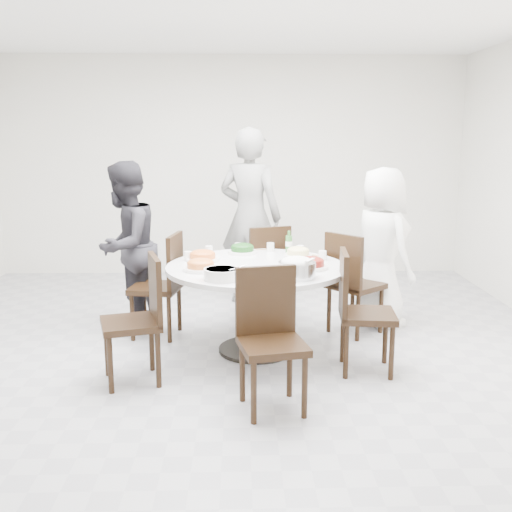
{
  "coord_description": "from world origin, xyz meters",
  "views": [
    {
      "loc": [
        0.11,
        -4.82,
        1.83
      ],
      "look_at": [
        0.25,
        0.08,
        0.82
      ],
      "focal_mm": 42.0,
      "sensor_mm": 36.0,
      "label": 1
    }
  ],
  "objects_px": {
    "dining_table": "(256,309)",
    "rice_bowl": "(297,270)",
    "chair_ne": "(356,283)",
    "beverage_bottle": "(289,242)",
    "chair_n": "(263,271)",
    "chair_s": "(273,342)",
    "diner_right": "(381,248)",
    "chair_nw": "(155,285)",
    "diner_left": "(125,246)",
    "soup_bowl": "(222,274)",
    "chair_se": "(368,312)",
    "diner_middle": "(250,217)",
    "chair_sw": "(130,321)"
  },
  "relations": [
    {
      "from": "rice_bowl",
      "to": "beverage_bottle",
      "type": "distance_m",
      "value": 0.94
    },
    {
      "from": "diner_right",
      "to": "soup_bowl",
      "type": "relative_size",
      "value": 5.56
    },
    {
      "from": "chair_sw",
      "to": "rice_bowl",
      "type": "bearing_deg",
      "value": 81.92
    },
    {
      "from": "chair_s",
      "to": "diner_left",
      "type": "distance_m",
      "value": 2.23
    },
    {
      "from": "chair_n",
      "to": "soup_bowl",
      "type": "distance_m",
      "value": 1.53
    },
    {
      "from": "diner_right",
      "to": "soup_bowl",
      "type": "distance_m",
      "value": 1.9
    },
    {
      "from": "chair_ne",
      "to": "chair_nw",
      "type": "distance_m",
      "value": 1.84
    },
    {
      "from": "chair_s",
      "to": "chair_se",
      "type": "xyz_separation_m",
      "value": [
        0.77,
        0.65,
        0.0
      ]
    },
    {
      "from": "diner_left",
      "to": "soup_bowl",
      "type": "xyz_separation_m",
      "value": [
        0.94,
        -1.16,
        0.0
      ]
    },
    {
      "from": "chair_n",
      "to": "chair_sw",
      "type": "bearing_deg",
      "value": 37.98
    },
    {
      "from": "dining_table",
      "to": "beverage_bottle",
      "type": "xyz_separation_m",
      "value": [
        0.31,
        0.5,
        0.48
      ]
    },
    {
      "from": "diner_middle",
      "to": "chair_se",
      "type": "bearing_deg",
      "value": 137.01
    },
    {
      "from": "rice_bowl",
      "to": "soup_bowl",
      "type": "height_order",
      "value": "rice_bowl"
    },
    {
      "from": "chair_ne",
      "to": "chair_se",
      "type": "relative_size",
      "value": 1.0
    },
    {
      "from": "diner_right",
      "to": "rice_bowl",
      "type": "relative_size",
      "value": 5.33
    },
    {
      "from": "chair_se",
      "to": "diner_middle",
      "type": "height_order",
      "value": "diner_middle"
    },
    {
      "from": "chair_ne",
      "to": "beverage_bottle",
      "type": "height_order",
      "value": "beverage_bottle"
    },
    {
      "from": "chair_ne",
      "to": "chair_se",
      "type": "bearing_deg",
      "value": 134.46
    },
    {
      "from": "rice_bowl",
      "to": "chair_n",
      "type": "bearing_deg",
      "value": 98.07
    },
    {
      "from": "soup_bowl",
      "to": "beverage_bottle",
      "type": "bearing_deg",
      "value": 59.25
    },
    {
      "from": "chair_se",
      "to": "beverage_bottle",
      "type": "distance_m",
      "value": 1.16
    },
    {
      "from": "chair_s",
      "to": "soup_bowl",
      "type": "xyz_separation_m",
      "value": [
        -0.35,
        0.62,
        0.32
      ]
    },
    {
      "from": "chair_n",
      "to": "chair_se",
      "type": "bearing_deg",
      "value": 99.14
    },
    {
      "from": "diner_left",
      "to": "chair_ne",
      "type": "bearing_deg",
      "value": 101.96
    },
    {
      "from": "rice_bowl",
      "to": "beverage_bottle",
      "type": "height_order",
      "value": "beverage_bottle"
    },
    {
      "from": "chair_nw",
      "to": "rice_bowl",
      "type": "bearing_deg",
      "value": 63.83
    },
    {
      "from": "chair_nw",
      "to": "chair_ne",
      "type": "bearing_deg",
      "value": 100.76
    },
    {
      "from": "dining_table",
      "to": "chair_se",
      "type": "bearing_deg",
      "value": -28.14
    },
    {
      "from": "diner_middle",
      "to": "chair_s",
      "type": "bearing_deg",
      "value": 115.35
    },
    {
      "from": "chair_s",
      "to": "diner_left",
      "type": "bearing_deg",
      "value": 113.79
    },
    {
      "from": "chair_s",
      "to": "beverage_bottle",
      "type": "bearing_deg",
      "value": 69.76
    },
    {
      "from": "diner_left",
      "to": "rice_bowl",
      "type": "height_order",
      "value": "diner_left"
    },
    {
      "from": "diner_left",
      "to": "soup_bowl",
      "type": "height_order",
      "value": "diner_left"
    },
    {
      "from": "dining_table",
      "to": "rice_bowl",
      "type": "relative_size",
      "value": 5.25
    },
    {
      "from": "chair_n",
      "to": "chair_s",
      "type": "distance_m",
      "value": 2.08
    },
    {
      "from": "diner_middle",
      "to": "rice_bowl",
      "type": "xyz_separation_m",
      "value": [
        0.32,
        -1.95,
        -0.14
      ]
    },
    {
      "from": "rice_bowl",
      "to": "diner_middle",
      "type": "bearing_deg",
      "value": 99.34
    },
    {
      "from": "diner_right",
      "to": "rice_bowl",
      "type": "distance_m",
      "value": 1.46
    },
    {
      "from": "diner_middle",
      "to": "diner_left",
      "type": "bearing_deg",
      "value": 58.1
    },
    {
      "from": "chair_nw",
      "to": "diner_middle",
      "type": "height_order",
      "value": "diner_middle"
    },
    {
      "from": "diner_left",
      "to": "beverage_bottle",
      "type": "xyz_separation_m",
      "value": [
        1.52,
        -0.18,
        0.06
      ]
    },
    {
      "from": "chair_s",
      "to": "diner_right",
      "type": "height_order",
      "value": "diner_right"
    },
    {
      "from": "chair_n",
      "to": "diner_left",
      "type": "xyz_separation_m",
      "value": [
        -1.31,
        -0.29,
        0.32
      ]
    },
    {
      "from": "chair_ne",
      "to": "beverage_bottle",
      "type": "relative_size",
      "value": 4.55
    },
    {
      "from": "chair_n",
      "to": "chair_s",
      "type": "bearing_deg",
      "value": 70.84
    },
    {
      "from": "soup_bowl",
      "to": "diner_right",
      "type": "bearing_deg",
      "value": 38.53
    },
    {
      "from": "chair_n",
      "to": "diner_left",
      "type": "relative_size",
      "value": 0.6
    },
    {
      "from": "chair_se",
      "to": "dining_table",
      "type": "bearing_deg",
      "value": 67.39
    },
    {
      "from": "diner_left",
      "to": "chair_nw",
      "type": "bearing_deg",
      "value": 67.94
    },
    {
      "from": "chair_nw",
      "to": "beverage_bottle",
      "type": "height_order",
      "value": "beverage_bottle"
    }
  ]
}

